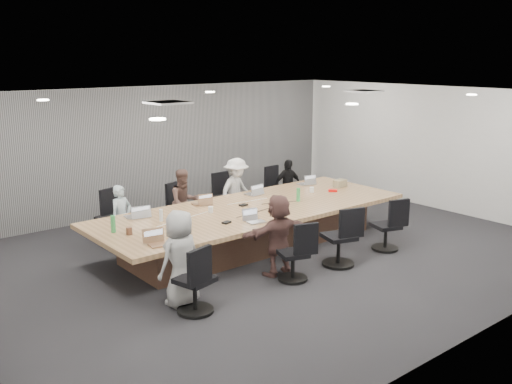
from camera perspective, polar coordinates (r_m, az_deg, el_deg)
floor at (r=10.31m, az=1.41°, el=-6.09°), size 10.00×8.00×0.00m
ceiling at (r=9.73m, az=1.51°, el=9.64°), size 10.00×8.00×0.00m
wall_back at (r=13.17m, az=-9.99°, el=4.31°), size 10.00×0.00×2.80m
wall_front at (r=7.46m, az=21.95°, el=-3.49°), size 10.00×0.00×2.80m
wall_right at (r=13.67m, az=17.62°, el=4.22°), size 0.00×8.00×2.80m
curtain at (r=13.10m, az=-9.81°, el=4.27°), size 9.80×0.04×2.80m
conference_table at (r=10.55m, az=-0.34°, el=-3.33°), size 6.00×2.20×0.74m
chair_0 at (r=10.94m, az=-14.06°, el=-2.95°), size 0.72×0.72×0.87m
chair_1 at (r=11.56m, az=-8.05°, el=-2.14°), size 0.63×0.63×0.73m
chair_2 at (r=12.23m, az=-2.96°, el=-0.92°), size 0.57×0.57×0.83m
chair_3 at (r=13.11m, az=2.13°, el=-0.08°), size 0.54×0.54×0.76m
chair_4 at (r=7.93m, az=-6.14°, el=-9.26°), size 0.65×0.65×0.79m
chair_5 at (r=8.99m, az=3.71°, el=-6.62°), size 0.63×0.63×0.73m
chair_6 at (r=9.68m, az=8.27°, el=-4.91°), size 0.71×0.71×0.84m
chair_7 at (r=10.61m, az=12.86°, el=-3.72°), size 0.64×0.64×0.75m
person_0 at (r=10.59m, az=-13.30°, el=-2.52°), size 0.49×0.38×1.20m
laptop_0 at (r=10.07m, az=-11.96°, el=-2.38°), size 0.38×0.28×0.02m
person_1 at (r=11.19m, az=-7.17°, el=-1.06°), size 0.69×0.56×1.32m
laptop_1 at (r=10.72m, az=-5.62°, el=-1.18°), size 0.32×0.25×0.02m
person_2 at (r=11.88m, az=-1.98°, el=0.08°), size 1.00×0.71×1.40m
laptop_2 at (r=11.45m, az=-0.31°, el=-0.17°), size 0.33×0.24×0.02m
person_3 at (r=12.81m, az=3.17°, el=0.61°), size 0.75×0.43×1.21m
laptop_3 at (r=12.39m, az=4.89°, el=0.83°), size 0.32×0.24×0.02m
person_4 at (r=8.10m, az=-7.56°, el=-6.57°), size 0.74×0.55×1.38m
laptop_4 at (r=8.53m, az=-9.53°, el=-5.19°), size 0.36×0.28×0.02m
person_5 at (r=9.14m, az=2.24°, el=-4.29°), size 1.24×0.42×1.33m
laptop_5 at (r=9.51m, az=0.05°, el=-3.02°), size 0.32×0.24×0.02m
bottle_green_left at (r=9.24m, az=-14.10°, el=-3.12°), size 0.10×0.10×0.27m
bottle_green_right at (r=10.89m, az=4.25°, el=-0.27°), size 0.09×0.09×0.26m
bottle_clear at (r=9.71m, az=-9.47°, el=-2.30°), size 0.07×0.07×0.20m
cup_white_far at (r=10.13m, az=-4.56°, el=-1.76°), size 0.10×0.10×0.11m
cup_white_near at (r=11.64m, az=5.60°, el=0.22°), size 0.11×0.11×0.11m
mug_brown at (r=9.09m, az=-12.57°, el=-3.83°), size 0.10×0.10×0.12m
mic_left at (r=9.49m, az=-2.97°, el=-3.05°), size 0.16×0.13×0.03m
mic_right at (r=10.57m, az=-1.28°, el=-1.30°), size 0.16×0.11×0.03m
stapler at (r=10.09m, az=1.90°, el=-1.93°), size 0.16×0.09×0.06m
canvas_bag at (r=12.21m, az=8.40°, el=0.87°), size 0.29×0.20×0.15m
snack_packet at (r=11.78m, az=7.68°, el=0.15°), size 0.21×0.21×0.04m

